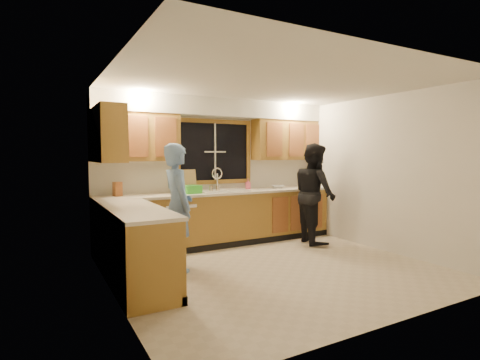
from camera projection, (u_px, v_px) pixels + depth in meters
name	position (u px, v px, depth m)	size (l,w,h in m)	color
floor	(275.00, 269.00, 5.09)	(4.20, 4.20, 0.00)	#C1AF94
ceiling	(276.00, 83.00, 4.92)	(4.20, 4.20, 0.00)	silver
wall_back	(215.00, 171.00, 6.66)	(4.20, 4.20, 0.00)	silver
wall_left	(112.00, 183.00, 3.99)	(3.80, 3.80, 0.00)	silver
wall_right	(383.00, 173.00, 6.02)	(3.80, 3.80, 0.00)	silver
base_cabinets_back	(222.00, 219.00, 6.46)	(4.20, 0.60, 0.88)	#A77930
base_cabinets_left	(134.00, 247.00, 4.49)	(0.60, 1.90, 0.88)	#A77930
countertop_back	(223.00, 193.00, 6.41)	(4.20, 0.63, 0.04)	beige
countertop_left	(135.00, 209.00, 4.47)	(0.63, 1.90, 0.04)	beige
upper_cabinets_left	(136.00, 137.00, 5.79)	(1.35, 0.33, 0.75)	#A77930
upper_cabinets_right	(286.00, 140.00, 7.17)	(1.35, 0.33, 0.75)	#A77930
upper_cabinets_return	(108.00, 134.00, 5.00)	(0.33, 0.90, 0.75)	#A77930
soffit	(219.00, 108.00, 6.43)	(4.20, 0.35, 0.30)	silver
window_frame	(215.00, 152.00, 6.63)	(1.44, 0.03, 1.14)	black
sink	(222.00, 195.00, 6.43)	(0.86, 0.52, 0.57)	white
dishwasher	(175.00, 225.00, 6.04)	(0.60, 0.56, 0.82)	silver
stove	(147.00, 258.00, 4.00)	(0.58, 0.75, 0.90)	silver
man	(178.00, 207.00, 5.01)	(0.62, 0.41, 1.70)	#6A91C9
woman	(314.00, 193.00, 6.56)	(0.85, 0.66, 1.75)	black
knife_block	(118.00, 189.00, 5.69)	(0.12, 0.10, 0.22)	#A05B2C
cutting_board	(188.00, 181.00, 6.27)	(0.29, 0.02, 0.38)	tan
dish_crate	(191.00, 189.00, 6.11)	(0.28, 0.26, 0.13)	green
soap_bottle	(248.00, 184.00, 6.84)	(0.09, 0.09, 0.19)	#FF6188
bowl	(278.00, 187.00, 6.99)	(0.23, 0.23, 0.06)	silver
can_left	(211.00, 189.00, 6.20)	(0.06, 0.06, 0.11)	#C7B399
can_right	(218.00, 189.00, 6.28)	(0.06, 0.06, 0.11)	#C7B399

